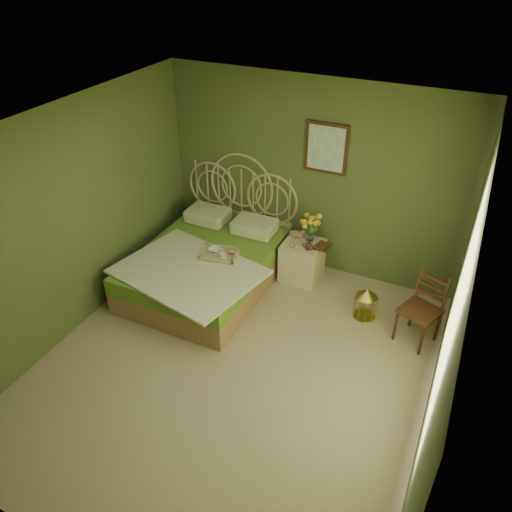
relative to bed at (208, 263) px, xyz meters
The scene contains 14 objects.
floor 1.62m from the bed, 50.59° to the right, with size 4.50×4.50×0.00m, color tan.
ceiling 2.78m from the bed, 50.59° to the right, with size 4.50×4.50×0.00m, color silver.
wall_back 1.74m from the bed, 45.28° to the left, with size 4.00×4.00×0.00m, color #4F582E.
wall_left 1.86m from the bed, 128.82° to the right, with size 4.50×4.50×0.00m, color #4F582E.
wall_right 3.40m from the bed, 22.22° to the right, with size 4.50×4.50×0.00m, color #4F582E.
wall_art 2.11m from the bed, 39.99° to the left, with size 0.54×0.04×0.64m.
bed is the anchor object (origin of this frame).
nightstand 1.27m from the bed, 30.84° to the left, with size 0.50×0.50×0.98m.
chair 2.72m from the bed, ahead, with size 0.51×0.51×0.89m.
birdcage 2.09m from the bed, ahead, with size 0.27×0.27×0.41m.
book_lower 1.44m from the bed, 27.47° to the left, with size 0.17×0.23×0.02m, color #381E0F.
book_upper 1.45m from the bed, 27.47° to the left, with size 0.15×0.21×0.02m, color #472819.
cereal_bowl 0.29m from the bed, 14.05° to the right, with size 0.15×0.15×0.04m, color white.
coffee_cup 0.44m from the bed, 24.79° to the right, with size 0.08×0.08×0.07m, color white.
Camera 1 is at (1.87, -3.40, 4.04)m, focal length 35.00 mm.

